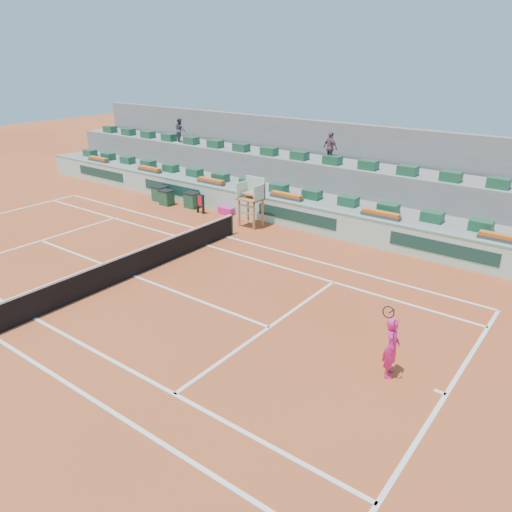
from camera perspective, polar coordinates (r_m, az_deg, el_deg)
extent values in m
plane|color=#9B401E|center=(19.75, -13.78, -2.23)|extent=(90.00, 90.00, 0.00)
cube|color=gray|center=(27.07, 3.70, 6.46)|extent=(36.00, 4.00, 1.20)
cube|color=gray|center=(28.20, 5.55, 8.53)|extent=(36.00, 2.40, 2.60)
cube|color=gray|center=(29.35, 7.29, 10.80)|extent=(36.00, 0.40, 4.40)
cube|color=#EE1F81|center=(26.49, -3.44, 5.18)|extent=(0.85, 0.38, 0.38)
imported|color=#464751|center=(33.14, -8.69, 14.06)|extent=(0.88, 0.80, 1.48)
imported|color=#734D5C|center=(26.46, 8.50, 12.14)|extent=(1.02, 0.68, 1.61)
cube|color=silver|center=(13.89, 20.90, -14.56)|extent=(0.12, 10.97, 0.01)
cube|color=silver|center=(23.28, -3.45, 2.24)|extent=(23.77, 0.12, 0.01)
cube|color=silver|center=(17.77, -23.98, -6.52)|extent=(23.77, 0.12, 0.01)
cube|color=silver|center=(22.32, -5.72, 1.26)|extent=(23.77, 0.12, 0.01)
cube|color=silver|center=(24.76, -23.36, 1.63)|extent=(0.12, 8.23, 0.01)
cube|color=silver|center=(15.77, 1.52, -8.14)|extent=(0.12, 8.23, 0.01)
cube|color=silver|center=(19.75, -13.78, -2.22)|extent=(12.80, 0.12, 0.01)
cube|color=silver|center=(13.92, 20.30, -14.38)|extent=(0.30, 0.12, 0.01)
cube|color=black|center=(19.57, -13.90, -1.01)|extent=(0.03, 11.87, 0.92)
cube|color=white|center=(19.38, -14.03, 0.34)|extent=(0.06, 11.87, 0.07)
cylinder|color=#1C4230|center=(23.42, -2.77, 3.79)|extent=(0.10, 0.10, 1.10)
cube|color=#ADD9C5|center=(25.33, 0.94, 5.38)|extent=(36.00, 0.30, 1.20)
cube|color=gray|center=(25.15, 0.95, 6.76)|extent=(36.00, 0.34, 0.06)
cube|color=#153A32|center=(34.26, -17.31, 9.00)|extent=(4.40, 0.02, 0.56)
cube|color=#153A32|center=(29.36, -9.65, 7.57)|extent=(4.40, 0.02, 0.56)
cube|color=#153A32|center=(24.12, 4.57, 4.55)|extent=(4.40, 0.02, 0.56)
cube|color=#153A32|center=(21.44, 20.50, 0.83)|extent=(4.40, 0.02, 0.56)
cube|color=#A06B3C|center=(24.47, -1.93, 4.94)|extent=(0.08, 0.08, 1.35)
cube|color=#A06B3C|center=(23.94, -0.24, 4.55)|extent=(0.08, 0.08, 1.35)
cube|color=#A06B3C|center=(25.00, -0.92, 5.33)|extent=(0.08, 0.08, 1.35)
cube|color=#A06B3C|center=(24.48, 0.75, 4.96)|extent=(0.08, 0.08, 1.35)
cube|color=#A06B3C|center=(24.26, -0.59, 6.56)|extent=(1.10, 0.90, 0.08)
cube|color=#ADD9C5|center=(24.42, -0.05, 7.91)|extent=(1.10, 0.08, 1.00)
cube|color=#ADD9C5|center=(24.48, -1.57, 7.57)|extent=(0.06, 0.90, 0.80)
cube|color=#ADD9C5|center=(23.86, 0.40, 7.19)|extent=(0.06, 0.90, 0.80)
cube|color=#A06B3C|center=(24.27, -0.45, 7.16)|extent=(0.80, 0.60, 0.08)
cube|color=#A06B3C|center=(24.31, -1.09, 4.02)|extent=(0.90, 0.08, 0.06)
cube|color=#A06B3C|center=(24.18, -1.09, 4.92)|extent=(0.90, 0.08, 0.06)
cube|color=#A06B3C|center=(24.08, -1.10, 5.71)|extent=(0.90, 0.08, 0.06)
cube|color=#1B5133|center=(37.34, -18.44, 11.12)|extent=(0.90, 0.60, 0.44)
cube|color=#1B5133|center=(35.74, -16.54, 10.87)|extent=(0.90, 0.60, 0.44)
cube|color=#1B5133|center=(34.18, -14.47, 10.59)|extent=(0.90, 0.60, 0.44)
cube|color=#1B5133|center=(32.67, -12.20, 10.27)|extent=(0.90, 0.60, 0.44)
cube|color=#1B5133|center=(31.22, -9.73, 9.90)|extent=(0.90, 0.60, 0.44)
cube|color=#1B5133|center=(29.83, -7.03, 9.47)|extent=(0.90, 0.60, 0.44)
cube|color=#1B5133|center=(28.51, -4.08, 8.98)|extent=(0.90, 0.60, 0.44)
cube|color=#1B5133|center=(27.27, -0.86, 8.41)|extent=(0.90, 0.60, 0.44)
cube|color=#1B5133|center=(26.13, 2.64, 7.77)|extent=(0.90, 0.60, 0.44)
cube|color=#1B5133|center=(25.10, 6.44, 7.03)|extent=(0.90, 0.60, 0.44)
cube|color=#1B5133|center=(24.19, 10.52, 6.20)|extent=(0.90, 0.60, 0.44)
cube|color=#1B5133|center=(23.41, 14.88, 5.28)|extent=(0.90, 0.60, 0.44)
cube|color=#1B5133|center=(22.78, 19.50, 4.27)|extent=(0.90, 0.60, 0.44)
cube|color=#1B5133|center=(22.32, 24.34, 3.18)|extent=(0.90, 0.60, 0.44)
cube|color=#1B5133|center=(38.22, -16.34, 13.74)|extent=(0.90, 0.60, 0.44)
cube|color=#1B5133|center=(36.66, -14.38, 13.59)|extent=(0.90, 0.60, 0.44)
cube|color=#1B5133|center=(35.14, -12.25, 13.42)|extent=(0.90, 0.60, 0.44)
cube|color=#1B5133|center=(33.67, -9.93, 13.22)|extent=(0.90, 0.60, 0.44)
cube|color=#1B5133|center=(32.27, -7.41, 12.97)|extent=(0.90, 0.60, 0.44)
cube|color=#1B5133|center=(30.92, -4.67, 12.67)|extent=(0.90, 0.60, 0.44)
cube|color=#1B5133|center=(29.65, -1.70, 12.31)|extent=(0.90, 0.60, 0.44)
cube|color=#1B5133|center=(28.46, 1.52, 11.89)|extent=(0.90, 0.60, 0.44)
cube|color=#1B5133|center=(27.37, 5.00, 11.39)|extent=(0.90, 0.60, 0.44)
cube|color=#1B5133|center=(26.39, 8.73, 10.80)|extent=(0.90, 0.60, 0.44)
cube|color=#1B5133|center=(25.52, 12.72, 10.12)|extent=(0.90, 0.60, 0.44)
cube|color=#1B5133|center=(24.79, 16.95, 9.35)|extent=(0.90, 0.60, 0.44)
cube|color=#1B5133|center=(24.20, 21.39, 8.48)|extent=(0.90, 0.60, 0.44)
cube|color=#1B5133|center=(23.76, 26.00, 7.52)|extent=(0.90, 0.60, 0.44)
cube|color=#454545|center=(35.30, -17.55, 10.39)|extent=(1.80, 0.36, 0.16)
cube|color=#EA5813|center=(35.28, -17.58, 10.62)|extent=(1.70, 0.32, 0.12)
cube|color=#454545|center=(31.45, -12.06, 9.56)|extent=(1.80, 0.36, 0.16)
cube|color=#EA5813|center=(31.42, -12.08, 9.81)|extent=(1.70, 0.32, 0.12)
cube|color=#454545|center=(27.96, -5.15, 8.38)|extent=(1.80, 0.36, 0.16)
cube|color=#EA5813|center=(27.93, -5.16, 8.66)|extent=(1.70, 0.32, 0.12)
cube|color=#454545|center=(24.99, 3.49, 6.73)|extent=(1.80, 0.36, 0.16)
cube|color=#EA5813|center=(24.95, 3.50, 7.04)|extent=(1.70, 0.32, 0.12)
cube|color=#454545|center=(22.74, 14.06, 4.49)|extent=(1.80, 0.36, 0.16)
cube|color=#EA5813|center=(22.70, 14.09, 4.83)|extent=(1.70, 0.32, 0.12)
cube|color=#454545|center=(21.44, 26.32, 1.69)|extent=(1.80, 0.36, 0.16)
cube|color=#EA5813|center=(21.40, 26.38, 2.04)|extent=(1.70, 0.32, 0.12)
cube|color=#18492F|center=(27.79, -7.33, 6.32)|extent=(0.72, 0.62, 0.80)
cube|color=black|center=(27.67, -7.38, 7.15)|extent=(0.76, 0.66, 0.04)
cube|color=#18492F|center=(28.50, -10.19, 6.56)|extent=(0.69, 0.59, 0.80)
cube|color=black|center=(28.39, -10.25, 7.37)|extent=(0.72, 0.63, 0.04)
cube|color=#18492F|center=(29.39, -10.91, 6.99)|extent=(0.76, 0.65, 0.80)
cube|color=black|center=(29.28, -10.97, 7.78)|extent=(0.80, 0.69, 0.04)
cube|color=black|center=(26.82, -6.70, 5.98)|extent=(0.10, 0.10, 1.00)
cube|color=black|center=(26.56, -6.07, 5.84)|extent=(0.10, 0.10, 1.00)
cube|color=black|center=(26.55, -6.43, 6.95)|extent=(0.61, 0.08, 0.06)
cube|color=red|center=(26.62, -6.43, 6.32)|extent=(0.45, 0.04, 0.56)
imported|color=#EE1F81|center=(13.70, 15.23, -10.01)|extent=(0.59, 0.72, 1.71)
cylinder|color=black|center=(12.86, 15.25, -6.11)|extent=(0.03, 0.35, 0.09)
torus|color=black|center=(12.65, 14.90, -6.22)|extent=(0.31, 0.08, 0.31)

